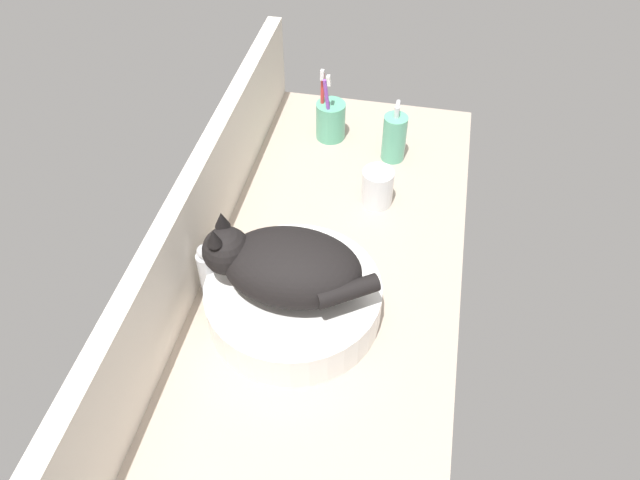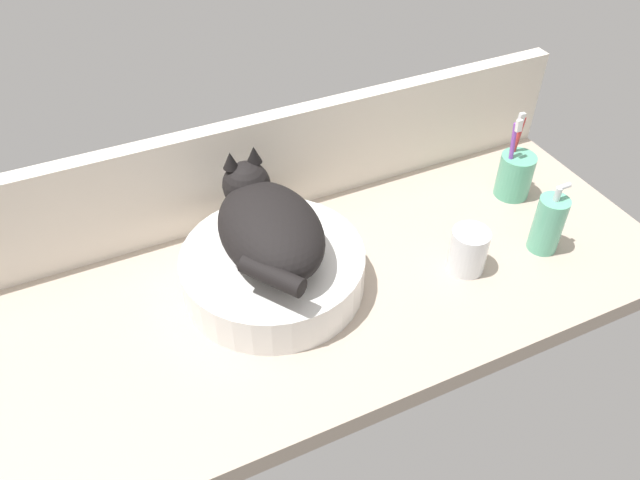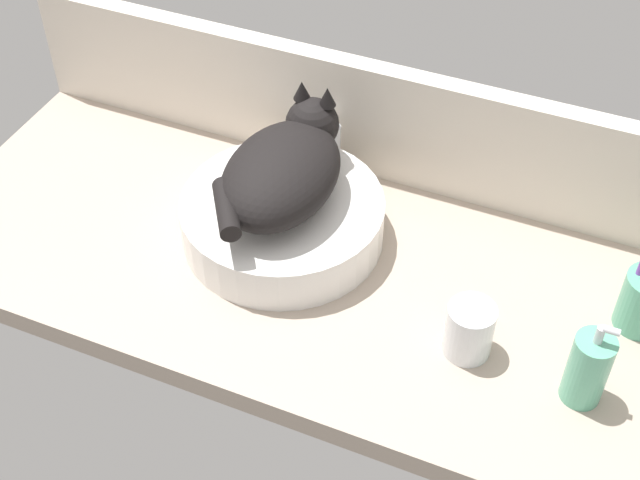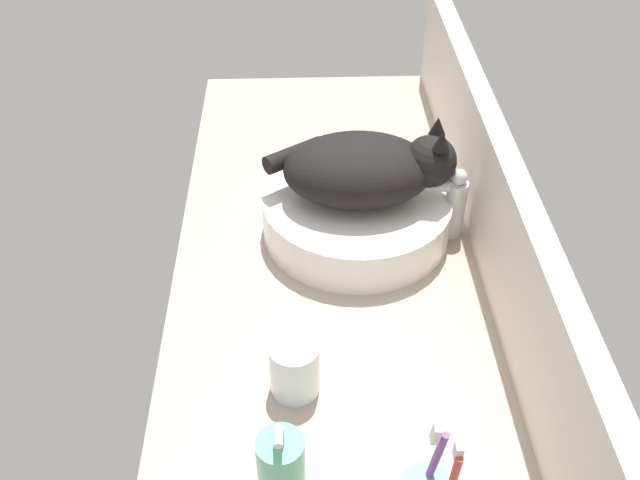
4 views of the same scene
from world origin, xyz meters
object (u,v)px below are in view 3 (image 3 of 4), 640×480
sink_basin (283,219)px  cat (284,168)px  water_glass (469,332)px  faucet (327,148)px  soap_dispenser (588,369)px

sink_basin → cat: size_ratio=1.01×
water_glass → sink_basin: bearing=162.1°
sink_basin → water_glass: size_ratio=3.75×
faucet → soap_dispenser: size_ratio=0.91×
sink_basin → cat: (-0.06, 1.37, 9.60)cm
faucet → sink_basin: bearing=-94.4°
sink_basin → water_glass: bearing=-17.9°
sink_basin → soap_dispenser: (51.07, -12.69, 2.15)cm
water_glass → soap_dispenser: bearing=-5.6°
sink_basin → cat: 9.70cm
sink_basin → faucet: size_ratio=2.41×
faucet → water_glass: faucet is taller
sink_basin → cat: bearing=92.6°
faucet → soap_dispenser: 57.39cm
cat → faucet: (1.28, 14.34, -6.14)cm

